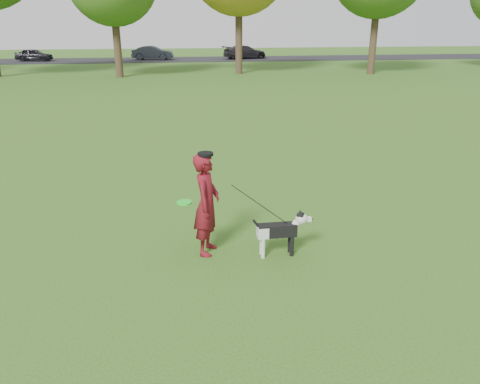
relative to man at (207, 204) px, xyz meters
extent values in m
plane|color=#285116|center=(0.45, -0.07, -0.80)|extent=(120.00, 120.00, 0.00)
cube|color=black|center=(0.45, 39.93, -0.79)|extent=(120.00, 7.00, 0.02)
imported|color=#530B0D|center=(0.00, 0.00, 0.00)|extent=(0.55, 0.68, 1.61)
cube|color=black|center=(1.05, -0.27, -0.38)|extent=(0.59, 0.18, 0.19)
cube|color=silver|center=(0.82, -0.27, -0.39)|extent=(0.17, 0.19, 0.17)
cylinder|color=silver|center=(0.82, -0.33, -0.64)|extent=(0.06, 0.06, 0.32)
cylinder|color=silver|center=(0.82, -0.20, -0.64)|extent=(0.06, 0.06, 0.32)
cylinder|color=black|center=(1.27, -0.33, -0.64)|extent=(0.06, 0.06, 0.32)
cylinder|color=black|center=(1.27, -0.20, -0.64)|extent=(0.06, 0.06, 0.32)
cylinder|color=silver|center=(1.31, -0.27, -0.33)|extent=(0.20, 0.12, 0.21)
sphere|color=silver|center=(1.42, -0.27, -0.21)|extent=(0.18, 0.18, 0.18)
sphere|color=black|center=(1.41, -0.27, -0.18)|extent=(0.14, 0.14, 0.14)
cube|color=silver|center=(1.52, -0.27, -0.23)|extent=(0.12, 0.07, 0.06)
sphere|color=black|center=(1.58, -0.27, -0.23)|extent=(0.04, 0.04, 0.04)
cone|color=black|center=(1.41, -0.32, -0.12)|extent=(0.06, 0.06, 0.08)
cone|color=black|center=(1.41, -0.22, -0.12)|extent=(0.06, 0.06, 0.08)
cylinder|color=black|center=(0.76, -0.27, -0.31)|extent=(0.21, 0.04, 0.27)
cylinder|color=black|center=(1.25, -0.27, -0.32)|extent=(0.13, 0.13, 0.02)
imported|color=black|center=(-12.40, 39.93, -0.23)|extent=(3.37, 1.71, 1.10)
imported|color=black|center=(-1.75, 39.93, -0.16)|extent=(3.95, 1.93, 1.25)
imported|color=black|center=(7.07, 39.93, -0.17)|extent=(4.57, 2.92, 1.23)
cylinder|color=#1CE027|center=(-0.34, -0.04, 0.07)|extent=(0.23, 0.23, 0.02)
cylinder|color=black|center=(0.00, 0.00, 0.79)|extent=(0.24, 0.24, 0.04)
cylinder|color=#38281C|center=(-3.55, 25.43, 1.30)|extent=(0.48, 0.48, 4.20)
cylinder|color=#38281C|center=(4.45, 26.43, 1.72)|extent=(0.48, 0.48, 5.04)
cylinder|color=#38281C|center=(13.45, 24.93, 1.61)|extent=(0.48, 0.48, 4.83)
camera|label=1|loc=(-0.49, -6.61, 2.62)|focal=35.00mm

